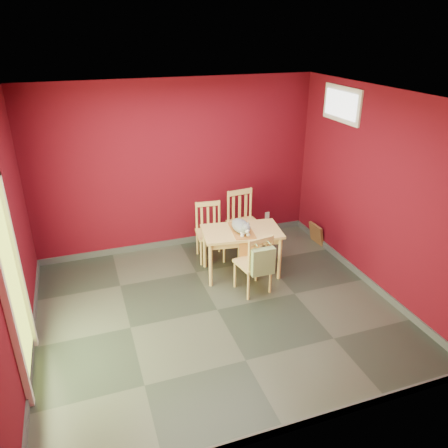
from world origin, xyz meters
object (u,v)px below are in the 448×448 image
object	(u,v)px
dining_table	(242,236)
chair_near	(255,263)
tote_bag	(263,261)
chair_far_left	(210,231)
chair_far_right	(244,221)
picture_frame	(316,234)
cat	(241,224)

from	to	relation	value
dining_table	chair_near	size ratio (longest dim) A/B	1.35
tote_bag	chair_far_left	bearing A→B (deg)	102.44
chair_far_right	tote_bag	bearing A→B (deg)	-101.61
chair_far_left	chair_far_right	size ratio (longest dim) A/B	0.90
chair_far_left	picture_frame	xyz separation A→B (m)	(1.84, -0.12, -0.29)
chair_far_right	cat	xyz separation A→B (m)	(-0.33, -0.69, 0.30)
chair_near	picture_frame	distance (m)	1.89
picture_frame	chair_near	bearing A→B (deg)	-147.03
dining_table	tote_bag	size ratio (longest dim) A/B	2.71
tote_bag	picture_frame	world-z (taller)	tote_bag
cat	chair_far_left	bearing A→B (deg)	96.01
cat	chair_far_right	bearing A→B (deg)	48.23
chair_near	tote_bag	world-z (taller)	chair_near
tote_bag	cat	world-z (taller)	cat
tote_bag	cat	bearing A→B (deg)	92.87
chair_near	tote_bag	xyz separation A→B (m)	(0.02, -0.21, 0.13)
dining_table	chair_far_right	bearing A→B (deg)	65.86
dining_table	chair_far_right	distance (m)	0.74
chair_far_left	picture_frame	distance (m)	1.87
chair_far_left	chair_near	distance (m)	1.18
chair_far_left	cat	distance (m)	0.78
cat	picture_frame	bearing A→B (deg)	1.43
dining_table	tote_bag	world-z (taller)	tote_bag
chair_far_left	tote_bag	distance (m)	1.39
dining_table	chair_near	xyz separation A→B (m)	(-0.01, -0.53, -0.16)
cat	picture_frame	world-z (taller)	cat
cat	chair_near	bearing A→B (deg)	-105.01
chair_far_left	tote_bag	size ratio (longest dim) A/B	2.03
chair_far_left	picture_frame	size ratio (longest dim) A/B	2.58
chair_near	chair_far_left	bearing A→B (deg)	103.58
dining_table	chair_far_left	size ratio (longest dim) A/B	1.33
tote_bag	picture_frame	size ratio (longest dim) A/B	1.27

